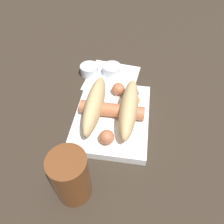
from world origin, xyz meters
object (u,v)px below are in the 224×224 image
object	(u,v)px
bread_roll	(111,107)
drink_glass	(71,177)
food_tray	(112,117)
condiment_cup_far	(89,71)
sausage	(114,111)
condiment_cup_near	(112,71)

from	to	relation	value
bread_roll	drink_glass	xyz separation A→B (m)	(-0.19, 0.05, 0.01)
food_tray	bread_roll	distance (m)	0.04
bread_roll	condiment_cup_far	world-z (taller)	bread_roll
drink_glass	condiment_cup_far	bearing A→B (deg)	7.52
bread_roll	drink_glass	world-z (taller)	drink_glass
bread_roll	condiment_cup_far	size ratio (longest dim) A/B	3.44
condiment_cup_far	drink_glass	bearing A→B (deg)	-172.48
sausage	drink_glass	world-z (taller)	drink_glass
bread_roll	drink_glass	distance (m)	0.19
sausage	drink_glass	distance (m)	0.20
bread_roll	sausage	bearing A→B (deg)	-67.17
condiment_cup_near	sausage	bearing A→B (deg)	-170.14
food_tray	sausage	size ratio (longest dim) A/B	1.22
bread_roll	condiment_cup_near	world-z (taller)	bread_roll
condiment_cup_near	bread_roll	bearing A→B (deg)	-172.04
food_tray	sausage	distance (m)	0.03
drink_glass	bread_roll	bearing A→B (deg)	-13.95
drink_glass	condiment_cup_near	bearing A→B (deg)	-3.11
drink_glass	food_tray	bearing A→B (deg)	-13.95
food_tray	sausage	xyz separation A→B (m)	(-0.00, -0.00, 0.03)
food_tray	bread_roll	bearing A→B (deg)	165.92
sausage	condiment_cup_far	xyz separation A→B (m)	(0.17, 0.10, -0.02)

